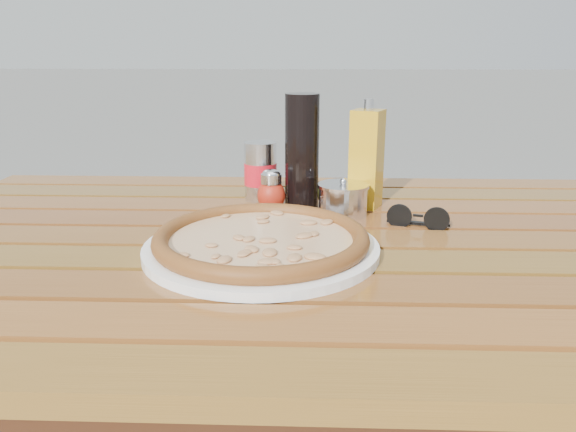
{
  "coord_description": "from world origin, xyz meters",
  "views": [
    {
      "loc": [
        0.03,
        -0.88,
        1.05
      ],
      "look_at": [
        0.0,
        0.02,
        0.78
      ],
      "focal_mm": 35.0,
      "sensor_mm": 36.0,
      "label": 1
    }
  ],
  "objects_px": {
    "pizza": "(261,239)",
    "olive_oil_cruet": "(367,158)",
    "plate": "(261,248)",
    "oregano_shaker": "(308,186)",
    "sunglasses": "(418,219)",
    "table": "(288,279)",
    "dark_bottle": "(302,151)",
    "parmesan_tin": "(343,199)",
    "pepper_shaker": "(271,191)",
    "soda_can": "(260,172)"
  },
  "relations": [
    {
      "from": "pizza",
      "to": "plate",
      "type": "bearing_deg",
      "value": -90.0
    },
    {
      "from": "pizza",
      "to": "olive_oil_cruet",
      "type": "bearing_deg",
      "value": 55.86
    },
    {
      "from": "sunglasses",
      "to": "parmesan_tin",
      "type": "bearing_deg",
      "value": 165.79
    },
    {
      "from": "oregano_shaker",
      "to": "sunglasses",
      "type": "relative_size",
      "value": 0.74
    },
    {
      "from": "sunglasses",
      "to": "soda_can",
      "type": "bearing_deg",
      "value": 164.56
    },
    {
      "from": "soda_can",
      "to": "pepper_shaker",
      "type": "bearing_deg",
      "value": -71.13
    },
    {
      "from": "pepper_shaker",
      "to": "oregano_shaker",
      "type": "relative_size",
      "value": 1.0
    },
    {
      "from": "plate",
      "to": "oregano_shaker",
      "type": "bearing_deg",
      "value": 75.68
    },
    {
      "from": "table",
      "to": "pepper_shaker",
      "type": "height_order",
      "value": "pepper_shaker"
    },
    {
      "from": "oregano_shaker",
      "to": "olive_oil_cruet",
      "type": "relative_size",
      "value": 0.39
    },
    {
      "from": "pepper_shaker",
      "to": "plate",
      "type": "bearing_deg",
      "value": -90.03
    },
    {
      "from": "dark_bottle",
      "to": "oregano_shaker",
      "type": "bearing_deg",
      "value": 35.89
    },
    {
      "from": "soda_can",
      "to": "parmesan_tin",
      "type": "relative_size",
      "value": 1.22
    },
    {
      "from": "plate",
      "to": "pizza",
      "type": "relative_size",
      "value": 1.07
    },
    {
      "from": "olive_oil_cruet",
      "to": "parmesan_tin",
      "type": "xyz_separation_m",
      "value": [
        -0.05,
        -0.06,
        -0.07
      ]
    },
    {
      "from": "plate",
      "to": "oregano_shaker",
      "type": "xyz_separation_m",
      "value": [
        0.07,
        0.28,
        0.03
      ]
    },
    {
      "from": "table",
      "to": "plate",
      "type": "distance_m",
      "value": 0.12
    },
    {
      "from": "pepper_shaker",
      "to": "pizza",
      "type": "bearing_deg",
      "value": -90.03
    },
    {
      "from": "oregano_shaker",
      "to": "dark_bottle",
      "type": "height_order",
      "value": "dark_bottle"
    },
    {
      "from": "dark_bottle",
      "to": "olive_oil_cruet",
      "type": "height_order",
      "value": "dark_bottle"
    },
    {
      "from": "oregano_shaker",
      "to": "parmesan_tin",
      "type": "relative_size",
      "value": 0.83
    },
    {
      "from": "soda_can",
      "to": "plate",
      "type": "bearing_deg",
      "value": -85.08
    },
    {
      "from": "plate",
      "to": "olive_oil_cruet",
      "type": "bearing_deg",
      "value": 55.86
    },
    {
      "from": "parmesan_tin",
      "to": "pepper_shaker",
      "type": "bearing_deg",
      "value": 170.15
    },
    {
      "from": "plate",
      "to": "oregano_shaker",
      "type": "relative_size",
      "value": 4.39
    },
    {
      "from": "dark_bottle",
      "to": "olive_oil_cruet",
      "type": "bearing_deg",
      "value": 1.7
    },
    {
      "from": "pizza",
      "to": "parmesan_tin",
      "type": "xyz_separation_m",
      "value": [
        0.14,
        0.21,
        0.01
      ]
    },
    {
      "from": "dark_bottle",
      "to": "olive_oil_cruet",
      "type": "relative_size",
      "value": 1.05
    },
    {
      "from": "plate",
      "to": "pepper_shaker",
      "type": "distance_m",
      "value": 0.24
    },
    {
      "from": "pepper_shaker",
      "to": "soda_can",
      "type": "height_order",
      "value": "soda_can"
    },
    {
      "from": "olive_oil_cruet",
      "to": "oregano_shaker",
      "type": "bearing_deg",
      "value": 177.38
    },
    {
      "from": "plate",
      "to": "sunglasses",
      "type": "relative_size",
      "value": 3.24
    },
    {
      "from": "pepper_shaker",
      "to": "oregano_shaker",
      "type": "height_order",
      "value": "same"
    },
    {
      "from": "oregano_shaker",
      "to": "pizza",
      "type": "bearing_deg",
      "value": -104.32
    },
    {
      "from": "dark_bottle",
      "to": "parmesan_tin",
      "type": "bearing_deg",
      "value": -35.38
    },
    {
      "from": "dark_bottle",
      "to": "parmesan_tin",
      "type": "height_order",
      "value": "dark_bottle"
    },
    {
      "from": "dark_bottle",
      "to": "sunglasses",
      "type": "bearing_deg",
      "value": -32.19
    },
    {
      "from": "table",
      "to": "sunglasses",
      "type": "distance_m",
      "value": 0.25
    },
    {
      "from": "oregano_shaker",
      "to": "olive_oil_cruet",
      "type": "height_order",
      "value": "olive_oil_cruet"
    },
    {
      "from": "dark_bottle",
      "to": "olive_oil_cruet",
      "type": "distance_m",
      "value": 0.13
    },
    {
      "from": "table",
      "to": "pizza",
      "type": "height_order",
      "value": "pizza"
    },
    {
      "from": "soda_can",
      "to": "olive_oil_cruet",
      "type": "height_order",
      "value": "olive_oil_cruet"
    },
    {
      "from": "oregano_shaker",
      "to": "sunglasses",
      "type": "bearing_deg",
      "value": -35.58
    },
    {
      "from": "sunglasses",
      "to": "oregano_shaker",
      "type": "bearing_deg",
      "value": 160.3
    },
    {
      "from": "plate",
      "to": "olive_oil_cruet",
      "type": "relative_size",
      "value": 1.71
    },
    {
      "from": "pepper_shaker",
      "to": "olive_oil_cruet",
      "type": "height_order",
      "value": "olive_oil_cruet"
    },
    {
      "from": "pizza",
      "to": "soda_can",
      "type": "xyz_separation_m",
      "value": [
        -0.03,
        0.31,
        0.04
      ]
    },
    {
      "from": "table",
      "to": "pepper_shaker",
      "type": "xyz_separation_m",
      "value": [
        -0.04,
        0.16,
        0.11
      ]
    },
    {
      "from": "plate",
      "to": "dark_bottle",
      "type": "relative_size",
      "value": 1.64
    },
    {
      "from": "table",
      "to": "dark_bottle",
      "type": "bearing_deg",
      "value": 83.73
    }
  ]
}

